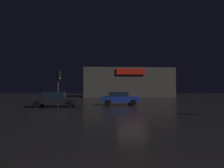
{
  "coord_description": "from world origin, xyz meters",
  "views": [
    {
      "loc": [
        -3.13,
        -19.12,
        1.69
      ],
      "look_at": [
        -1.52,
        3.41,
        2.18
      ],
      "focal_mm": 34.86,
      "sensor_mm": 36.0,
      "label": 1
    }
  ],
  "objects_px": {
    "car_far": "(55,99)",
    "store_building": "(127,83)",
    "traffic_signal_main": "(59,79)",
    "car_near": "(119,98)"
  },
  "relations": [
    {
      "from": "store_building",
      "to": "car_near",
      "type": "relative_size",
      "value": 4.68
    },
    {
      "from": "traffic_signal_main",
      "to": "car_far",
      "type": "xyz_separation_m",
      "value": [
        0.49,
        -4.96,
        -2.08
      ]
    },
    {
      "from": "traffic_signal_main",
      "to": "car_near",
      "type": "relative_size",
      "value": 0.96
    },
    {
      "from": "store_building",
      "to": "car_far",
      "type": "distance_m",
      "value": 27.76
    },
    {
      "from": "store_building",
      "to": "car_far",
      "type": "height_order",
      "value": "store_building"
    },
    {
      "from": "car_near",
      "to": "car_far",
      "type": "xyz_separation_m",
      "value": [
        -6.2,
        -1.67,
        -0.01
      ]
    },
    {
      "from": "traffic_signal_main",
      "to": "car_near",
      "type": "distance_m",
      "value": 7.74
    },
    {
      "from": "car_far",
      "to": "traffic_signal_main",
      "type": "bearing_deg",
      "value": 95.61
    },
    {
      "from": "traffic_signal_main",
      "to": "car_far",
      "type": "bearing_deg",
      "value": -84.39
    },
    {
      "from": "car_far",
      "to": "store_building",
      "type": "bearing_deg",
      "value": 68.06
    }
  ]
}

